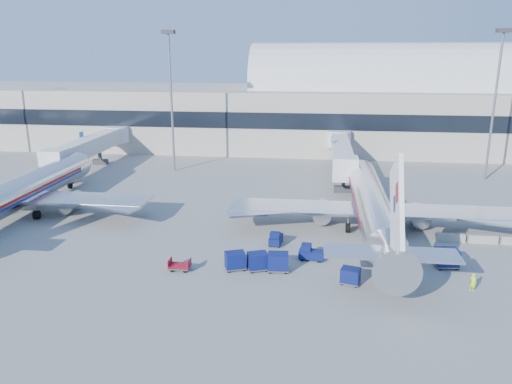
# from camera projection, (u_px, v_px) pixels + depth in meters

# --- Properties ---
(ground) EXTENTS (260.00, 260.00, 0.00)m
(ground) POSITION_uv_depth(u_px,v_px,m) (279.00, 241.00, 53.07)
(ground) COLOR gray
(ground) RESTS_ON ground
(terminal) EXTENTS (170.00, 28.15, 21.00)m
(terminal) POSITION_uv_depth(u_px,v_px,m) (236.00, 109.00, 106.01)
(terminal) COLOR #B2AA9E
(terminal) RESTS_ON ground
(airliner_main) EXTENTS (32.00, 37.26, 12.07)m
(airliner_main) POSITION_uv_depth(u_px,v_px,m) (372.00, 206.00, 55.39)
(airliner_main) COLOR silver
(airliner_main) RESTS_ON ground
(airliner_mid) EXTENTS (32.00, 37.26, 12.07)m
(airliner_mid) POSITION_uv_depth(u_px,v_px,m) (19.00, 193.00, 60.32)
(airliner_mid) COLOR silver
(airliner_mid) RESTS_ON ground
(jetbridge_near) EXTENTS (4.40, 27.50, 6.25)m
(jetbridge_near) POSITION_uv_depth(u_px,v_px,m) (341.00, 151.00, 80.50)
(jetbridge_near) COLOR silver
(jetbridge_near) RESTS_ON ground
(jetbridge_mid) EXTENTS (4.40, 27.50, 6.25)m
(jetbridge_mid) POSITION_uv_depth(u_px,v_px,m) (93.00, 145.00, 85.43)
(jetbridge_mid) COLOR silver
(jetbridge_mid) RESTS_ON ground
(mast_west) EXTENTS (2.00, 1.20, 22.60)m
(mast_west) POSITION_uv_depth(u_px,v_px,m) (171.00, 81.00, 79.98)
(mast_west) COLOR slate
(mast_west) RESTS_ON ground
(mast_east) EXTENTS (2.00, 1.20, 22.60)m
(mast_east) POSITION_uv_depth(u_px,v_px,m) (497.00, 83.00, 74.12)
(mast_east) COLOR slate
(mast_east) RESTS_ON ground
(barrier_near) EXTENTS (3.00, 0.55, 0.90)m
(barrier_near) POSITION_uv_depth(u_px,v_px,m) (450.00, 238.00, 52.74)
(barrier_near) COLOR #9E9E96
(barrier_near) RESTS_ON ground
(barrier_mid) EXTENTS (3.00, 0.55, 0.90)m
(barrier_mid) POSITION_uv_depth(u_px,v_px,m) (483.00, 239.00, 52.36)
(barrier_mid) COLOR #9E9E96
(barrier_mid) RESTS_ON ground
(tug_lead) EXTENTS (2.50, 1.43, 1.56)m
(tug_lead) POSITION_uv_depth(u_px,v_px,m) (310.00, 253.00, 48.16)
(tug_lead) COLOR #0A134F
(tug_lead) RESTS_ON ground
(tug_right) EXTENTS (2.31, 1.85, 1.34)m
(tug_right) POSITION_uv_depth(u_px,v_px,m) (400.00, 254.00, 48.10)
(tug_right) COLOR #0A134F
(tug_right) RESTS_ON ground
(tug_left) EXTENTS (1.39, 2.40, 1.49)m
(tug_left) POSITION_uv_depth(u_px,v_px,m) (276.00, 239.00, 51.87)
(tug_left) COLOR #0A134F
(tug_left) RESTS_ON ground
(cart_train_a) EXTENTS (2.06, 1.62, 1.73)m
(cart_train_a) POSITION_uv_depth(u_px,v_px,m) (278.00, 262.00, 45.61)
(cart_train_a) COLOR #0A134F
(cart_train_a) RESTS_ON ground
(cart_train_b) EXTENTS (2.29, 2.04, 1.67)m
(cart_train_b) POSITION_uv_depth(u_px,v_px,m) (258.00, 261.00, 45.83)
(cart_train_b) COLOR #0A134F
(cart_train_b) RESTS_ON ground
(cart_train_c) EXTENTS (2.28, 2.03, 1.67)m
(cart_train_c) POSITION_uv_depth(u_px,v_px,m) (235.00, 260.00, 45.97)
(cart_train_c) COLOR #0A134F
(cart_train_c) RESTS_ON ground
(cart_solo_near) EXTENTS (1.95, 1.68, 1.47)m
(cart_solo_near) POSITION_uv_depth(u_px,v_px,m) (350.00, 276.00, 43.10)
(cart_solo_near) COLOR #0A134F
(cart_solo_near) RESTS_ON ground
(cart_solo_far) EXTENTS (2.25, 1.83, 1.82)m
(cart_solo_far) POSITION_uv_depth(u_px,v_px,m) (447.00, 258.00, 46.37)
(cart_solo_far) COLOR #0A134F
(cart_solo_far) RESTS_ON ground
(cart_open_red) EXTENTS (1.94, 1.38, 0.52)m
(cart_open_red) POSITION_uv_depth(u_px,v_px,m) (180.00, 266.00, 45.95)
(cart_open_red) COLOR slate
(cart_open_red) RESTS_ON ground
(ramp_worker) EXTENTS (0.64, 0.68, 1.57)m
(ramp_worker) POSITION_uv_depth(u_px,v_px,m) (473.00, 282.00, 41.94)
(ramp_worker) COLOR #A7EA18
(ramp_worker) RESTS_ON ground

